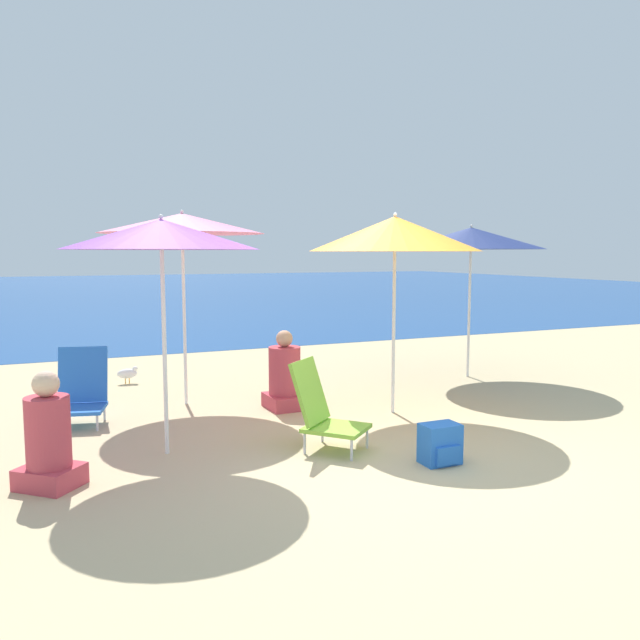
{
  "coord_description": "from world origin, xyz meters",
  "views": [
    {
      "loc": [
        -2.81,
        -4.69,
        1.76
      ],
      "look_at": [
        -0.02,
        1.7,
        1.0
      ],
      "focal_mm": 35.0,
      "sensor_mm": 36.0,
      "label": 1
    }
  ],
  "objects": [
    {
      "name": "ground_plane",
      "position": [
        0.0,
        0.0,
        0.0
      ],
      "size": [
        60.0,
        60.0,
        0.0
      ],
      "primitive_type": "plane",
      "color": "#C6B284"
    },
    {
      "name": "sea_water",
      "position": [
        0.0,
        26.14,
        0.0
      ],
      "size": [
        60.0,
        40.0,
        0.01
      ],
      "color": "#19478C",
      "rests_on": "ground"
    },
    {
      "name": "beach_umbrella_pink",
      "position": [
        -1.39,
        2.46,
        2.08
      ],
      "size": [
        1.87,
        1.87,
        2.24
      ],
      "color": "white",
      "rests_on": "ground"
    },
    {
      "name": "beach_umbrella_orange",
      "position": [
        0.62,
        1.16,
        1.95
      ],
      "size": [
        1.85,
        1.85,
        2.18
      ],
      "color": "white",
      "rests_on": "ground"
    },
    {
      "name": "beach_umbrella_purple",
      "position": [
        -1.91,
        0.71,
        1.91
      ],
      "size": [
        1.66,
        1.66,
        2.08
      ],
      "color": "white",
      "rests_on": "ground"
    },
    {
      "name": "beach_umbrella_navy",
      "position": [
        2.61,
        2.47,
        1.95
      ],
      "size": [
        2.02,
        2.02,
        2.15
      ],
      "color": "white",
      "rests_on": "ground"
    },
    {
      "name": "beach_chair_lime",
      "position": [
        -0.61,
        0.28,
        0.37
      ],
      "size": [
        0.75,
        0.76,
        0.8
      ],
      "rotation": [
        0.0,
        0.0,
        0.73
      ],
      "color": "silver",
      "rests_on": "ground"
    },
    {
      "name": "beach_chair_blue",
      "position": [
        -2.55,
        2.06,
        0.35
      ],
      "size": [
        0.61,
        0.65,
        0.78
      ],
      "rotation": [
        0.0,
        0.0,
        -0.25
      ],
      "color": "silver",
      "rests_on": "ground"
    },
    {
      "name": "person_seated_near",
      "position": [
        -2.86,
        0.27,
        0.36
      ],
      "size": [
        0.55,
        0.55,
        0.89
      ],
      "rotation": [
        0.0,
        0.0,
        0.84
      ],
      "color": "#BF3F4C",
      "rests_on": "ground"
    },
    {
      "name": "person_seated_far",
      "position": [
        -0.41,
        1.81,
        0.36
      ],
      "size": [
        0.41,
        0.48,
        0.89
      ],
      "rotation": [
        0.0,
        0.0,
        0.04
      ],
      "color": "#BF3F4C",
      "rests_on": "ground"
    },
    {
      "name": "backpack_blue",
      "position": [
        0.13,
        -0.46,
        0.17
      ],
      "size": [
        0.32,
        0.25,
        0.34
      ],
      "color": "blue",
      "rests_on": "ground"
    },
    {
      "name": "seagull",
      "position": [
        -1.88,
        3.91,
        0.14
      ],
      "size": [
        0.27,
        0.11,
        0.23
      ],
      "color": "gold",
      "rests_on": "ground"
    }
  ]
}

